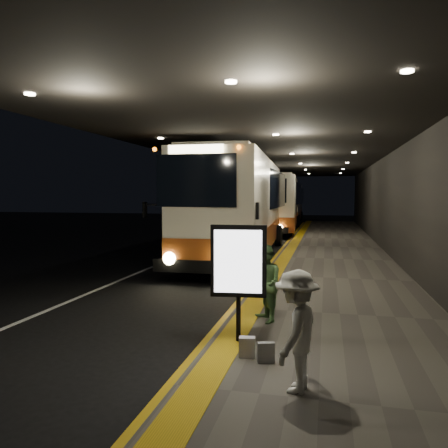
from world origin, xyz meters
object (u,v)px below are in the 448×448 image
at_px(coach_main, 240,211).
at_px(stanchion_post, 264,274).
at_px(coach_second, 278,206).
at_px(bag_polka, 266,352).
at_px(passenger_waiting_green, 265,283).
at_px(bag_plain, 247,347).
at_px(passenger_waiting_white, 296,331).
at_px(passenger_boarding, 263,259).
at_px(info_sign, 238,263).
at_px(coach_third, 287,205).

xyz_separation_m(coach_main, stanchion_post, (2.13, -7.64, -1.28)).
height_order(coach_second, bag_polka, coach_second).
bearing_deg(stanchion_post, passenger_waiting_green, -81.56).
bearing_deg(bag_plain, passenger_waiting_white, -50.29).
distance_m(passenger_boarding, passenger_waiting_white, 6.20).
xyz_separation_m(passenger_waiting_white, bag_polka, (-0.50, 0.84, -0.63)).
xyz_separation_m(passenger_boarding, bag_plain, (0.47, -5.08, -0.63)).
distance_m(coach_main, info_sign, 11.46).
xyz_separation_m(passenger_boarding, passenger_waiting_green, (0.48, -3.14, -0.01)).
bearing_deg(coach_third, info_sign, -87.95).
relative_size(coach_main, passenger_waiting_white, 8.46).
height_order(coach_main, coach_third, coach_main).
distance_m(coach_main, passenger_waiting_green, 10.32).
relative_size(coach_main, coach_second, 1.07).
distance_m(coach_second, bag_plain, 25.33).
height_order(coach_second, passenger_waiting_white, coach_second).
bearing_deg(bag_plain, coach_second, 95.05).
height_order(coach_second, passenger_boarding, coach_second).
relative_size(coach_third, info_sign, 5.74).
xyz_separation_m(coach_second, passenger_waiting_green, (2.23, -23.25, -0.94)).
relative_size(passenger_boarding, bag_polka, 5.10).
distance_m(coach_third, bag_polka, 34.96).
bearing_deg(info_sign, coach_third, 87.03).
bearing_deg(info_sign, passenger_boarding, 86.05).
bearing_deg(coach_second, stanchion_post, -87.81).
relative_size(passenger_waiting_green, info_sign, 0.76).
bearing_deg(bag_polka, coach_main, 103.01).
xyz_separation_m(coach_second, info_sign, (1.96, -24.52, -0.34)).
relative_size(passenger_waiting_green, bag_plain, 4.86).
bearing_deg(bag_plain, stanchion_post, 94.54).
xyz_separation_m(coach_third, passenger_waiting_green, (2.40, -32.74, -0.81)).
height_order(passenger_waiting_white, bag_plain, passenger_waiting_white).
bearing_deg(bag_plain, coach_main, 101.73).
distance_m(passenger_waiting_white, info_sign, 2.06).
bearing_deg(coach_second, coach_third, 88.05).
xyz_separation_m(coach_second, bag_plain, (2.23, -25.19, -1.55)).
relative_size(passenger_boarding, passenger_waiting_white, 1.00).
height_order(passenger_waiting_green, stanchion_post, passenger_waiting_green).
relative_size(coach_second, bag_polka, 40.35).
relative_size(coach_second, passenger_waiting_green, 8.06).
bearing_deg(bag_polka, passenger_waiting_green, 98.39).
height_order(coach_second, info_sign, coach_second).
height_order(passenger_boarding, info_sign, info_sign).
bearing_deg(info_sign, bag_plain, -74.34).
height_order(coach_second, passenger_waiting_green, coach_second).
relative_size(coach_second, passenger_waiting_white, 7.93).
bearing_deg(coach_main, info_sign, -81.81).
height_order(coach_second, bag_plain, coach_second).
bearing_deg(passenger_waiting_green, coach_third, 156.31).
xyz_separation_m(passenger_boarding, bag_polka, (0.79, -5.23, -0.63)).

